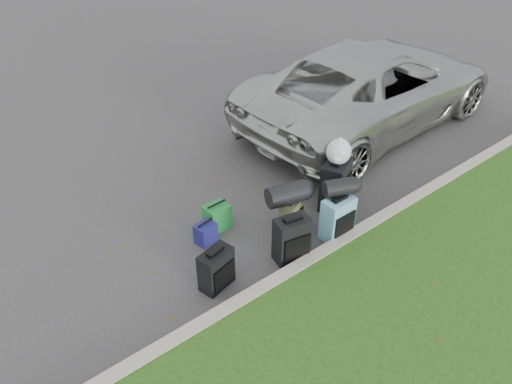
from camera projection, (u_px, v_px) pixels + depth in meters
ground at (270, 226)px, 7.44m from camera, size 120.00×120.00×0.00m
curb at (317, 258)px, 6.76m from camera, size 120.00×0.18×0.15m
suv at (371, 86)px, 9.68m from camera, size 5.86×2.93×1.59m
suitcase_small_black at (216, 269)px, 6.30m from camera, size 0.49×0.34×0.56m
suitcase_large_black_left at (292, 240)px, 6.68m from camera, size 0.51×0.37×0.67m
suitcase_olive at (290, 215)px, 7.25m from camera, size 0.42×0.35×0.50m
suitcase_teal at (337, 218)px, 7.07m from camera, size 0.46×0.27×0.65m
suitcase_large_black_right at (335, 185)px, 7.62m from camera, size 0.62×0.51×0.80m
tote_green at (217, 217)px, 7.31m from camera, size 0.35×0.29×0.39m
tote_navy at (206, 233)px, 7.07m from camera, size 0.31×0.26×0.30m
duffel_left at (287, 194)px, 6.99m from camera, size 0.63×0.44×0.31m
duffel_right at (340, 187)px, 6.90m from camera, size 0.50×0.41×0.25m
trash_bag at (339, 152)px, 7.27m from camera, size 0.38×0.38×0.38m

